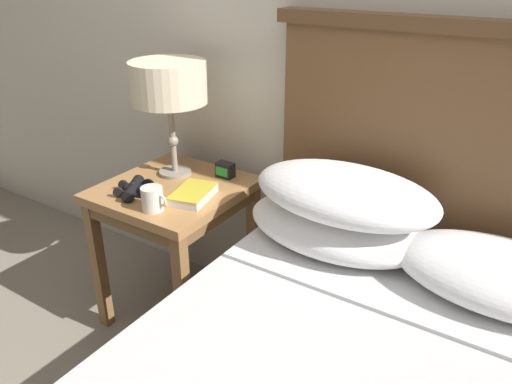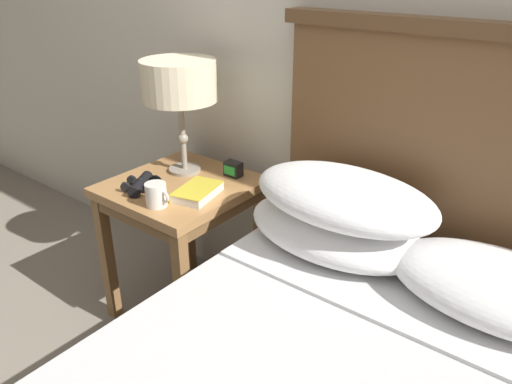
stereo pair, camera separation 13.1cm
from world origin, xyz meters
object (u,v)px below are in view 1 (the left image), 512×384
Objects in this scene: table_lamp at (169,85)px; book_on_nightstand at (192,194)px; coffee_mug at (153,199)px; nightstand at (175,206)px; binoculars_pair at (134,189)px; alarm_clock at (225,170)px.

table_lamp is 0.43m from book_on_nightstand.
nightstand is at bearing 112.40° from coffee_mug.
table_lamp reaches higher than binoculars_pair.
book_on_nightstand is at bearing -86.00° from alarm_clock.
table_lamp is 6.44× the size of alarm_clock.
binoculars_pair is 2.28× the size of alarm_clock.
nightstand is at bearing -123.40° from alarm_clock.
binoculars_pair is at bearing 159.87° from coffee_mug.
coffee_mug is (0.15, -0.28, -0.32)m from table_lamp.
coffee_mug is at bearing -20.13° from binoculars_pair.
alarm_clock is at bearing 94.00° from book_on_nightstand.
nightstand is at bearing 61.76° from binoculars_pair.
book_on_nightstand is at bearing -18.77° from nightstand.
binoculars_pair is at bearing -89.97° from table_lamp.
nightstand is 0.19m from binoculars_pair.
table_lamp reaches higher than coffee_mug.
binoculars_pair is at bearing -121.27° from alarm_clock.
alarm_clock is at bearing 58.73° from binoculars_pair.
binoculars_pair reaches higher than book_on_nightstand.
book_on_nightstand is (0.13, -0.05, 0.11)m from nightstand.
table_lamp reaches higher than book_on_nightstand.
coffee_mug reaches higher than alarm_clock.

